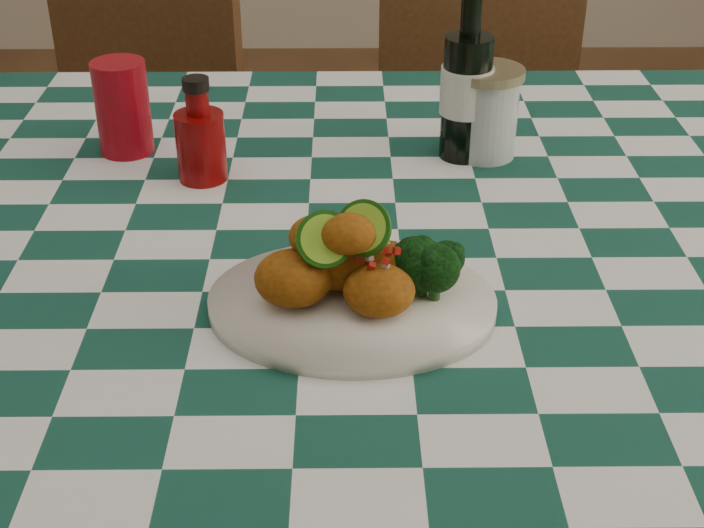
{
  "coord_description": "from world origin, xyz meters",
  "views": [
    {
      "loc": [
        0.04,
        -0.97,
        1.32
      ],
      "look_at": [
        0.05,
        -0.17,
        0.84
      ],
      "focal_mm": 50.0,
      "sensor_mm": 36.0,
      "label": 1
    }
  ],
  "objects_px": {
    "mason_jar": "(486,112)",
    "beer_bottle": "(468,71)",
    "plate": "(352,304)",
    "ketchup_bottle": "(200,130)",
    "wooden_chair_left": "(121,203)",
    "dining_table": "(314,488)",
    "fried_chicken_pile": "(348,256)",
    "red_tumbler": "(123,107)",
    "wooden_chair_right": "(466,228)"
  },
  "relations": [
    {
      "from": "plate",
      "to": "beer_bottle",
      "type": "relative_size",
      "value": 1.23
    },
    {
      "from": "mason_jar",
      "to": "beer_bottle",
      "type": "relative_size",
      "value": 0.51
    },
    {
      "from": "red_tumbler",
      "to": "beer_bottle",
      "type": "height_order",
      "value": "beer_bottle"
    },
    {
      "from": "wooden_chair_left",
      "to": "fried_chicken_pile",
      "type": "bearing_deg",
      "value": -48.32
    },
    {
      "from": "plate",
      "to": "red_tumbler",
      "type": "relative_size",
      "value": 2.31
    },
    {
      "from": "beer_bottle",
      "to": "wooden_chair_left",
      "type": "height_order",
      "value": "beer_bottle"
    },
    {
      "from": "fried_chicken_pile",
      "to": "beer_bottle",
      "type": "bearing_deg",
      "value": 67.68
    },
    {
      "from": "fried_chicken_pile",
      "to": "ketchup_bottle",
      "type": "relative_size",
      "value": 1.09
    },
    {
      "from": "dining_table",
      "to": "beer_bottle",
      "type": "height_order",
      "value": "beer_bottle"
    },
    {
      "from": "plate",
      "to": "beer_bottle",
      "type": "height_order",
      "value": "beer_bottle"
    },
    {
      "from": "wooden_chair_right",
      "to": "fried_chicken_pile",
      "type": "bearing_deg",
      "value": -97.01
    },
    {
      "from": "beer_bottle",
      "to": "fried_chicken_pile",
      "type": "bearing_deg",
      "value": -112.32
    },
    {
      "from": "dining_table",
      "to": "wooden_chair_right",
      "type": "distance_m",
      "value": 0.73
    },
    {
      "from": "ketchup_bottle",
      "to": "mason_jar",
      "type": "bearing_deg",
      "value": 10.84
    },
    {
      "from": "mason_jar",
      "to": "beer_bottle",
      "type": "xyz_separation_m",
      "value": [
        -0.03,
        -0.0,
        0.06
      ]
    },
    {
      "from": "plate",
      "to": "fried_chicken_pile",
      "type": "xyz_separation_m",
      "value": [
        -0.0,
        0.0,
        0.05
      ]
    },
    {
      "from": "dining_table",
      "to": "wooden_chair_right",
      "type": "xyz_separation_m",
      "value": [
        0.28,
        0.68,
        0.02
      ]
    },
    {
      "from": "mason_jar",
      "to": "wooden_chair_left",
      "type": "distance_m",
      "value": 0.93
    },
    {
      "from": "fried_chicken_pile",
      "to": "ketchup_bottle",
      "type": "bearing_deg",
      "value": 120.57
    },
    {
      "from": "plate",
      "to": "wooden_chair_left",
      "type": "xyz_separation_m",
      "value": [
        -0.45,
        0.92,
        -0.36
      ]
    },
    {
      "from": "red_tumbler",
      "to": "dining_table",
      "type": "bearing_deg",
      "value": -41.88
    },
    {
      "from": "plate",
      "to": "wooden_chair_left",
      "type": "relative_size",
      "value": 0.33
    },
    {
      "from": "dining_table",
      "to": "mason_jar",
      "type": "height_order",
      "value": "mason_jar"
    },
    {
      "from": "mason_jar",
      "to": "beer_bottle",
      "type": "height_order",
      "value": "beer_bottle"
    },
    {
      "from": "plate",
      "to": "fried_chicken_pile",
      "type": "bearing_deg",
      "value": 180.0
    },
    {
      "from": "red_tumbler",
      "to": "beer_bottle",
      "type": "bearing_deg",
      "value": -2.43
    },
    {
      "from": "ketchup_bottle",
      "to": "mason_jar",
      "type": "distance_m",
      "value": 0.36
    },
    {
      "from": "dining_table",
      "to": "plate",
      "type": "bearing_deg",
      "value": -73.81
    },
    {
      "from": "fried_chicken_pile",
      "to": "wooden_chair_right",
      "type": "height_order",
      "value": "fried_chicken_pile"
    },
    {
      "from": "wooden_chair_left",
      "to": "wooden_chair_right",
      "type": "distance_m",
      "value": 0.68
    },
    {
      "from": "wooden_chair_left",
      "to": "ketchup_bottle",
      "type": "bearing_deg",
      "value": -50.86
    },
    {
      "from": "plate",
      "to": "ketchup_bottle",
      "type": "bearing_deg",
      "value": 121.04
    },
    {
      "from": "red_tumbler",
      "to": "wooden_chair_right",
      "type": "distance_m",
      "value": 0.81
    },
    {
      "from": "plate",
      "to": "beer_bottle",
      "type": "xyz_separation_m",
      "value": [
        0.15,
        0.37,
        0.11
      ]
    },
    {
      "from": "beer_bottle",
      "to": "dining_table",
      "type": "bearing_deg",
      "value": -134.65
    },
    {
      "from": "ketchup_bottle",
      "to": "mason_jar",
      "type": "xyz_separation_m",
      "value": [
        0.36,
        0.07,
        -0.01
      ]
    },
    {
      "from": "dining_table",
      "to": "mason_jar",
      "type": "xyz_separation_m",
      "value": [
        0.22,
        0.2,
        0.45
      ]
    },
    {
      "from": "red_tumbler",
      "to": "wooden_chair_right",
      "type": "relative_size",
      "value": 0.15
    },
    {
      "from": "red_tumbler",
      "to": "mason_jar",
      "type": "relative_size",
      "value": 1.04
    },
    {
      "from": "dining_table",
      "to": "fried_chicken_pile",
      "type": "bearing_deg",
      "value": -74.88
    },
    {
      "from": "red_tumbler",
      "to": "wooden_chair_left",
      "type": "bearing_deg",
      "value": 106.16
    },
    {
      "from": "plate",
      "to": "dining_table",
      "type": "bearing_deg",
      "value": 106.19
    },
    {
      "from": "plate",
      "to": "wooden_chair_right",
      "type": "bearing_deg",
      "value": 74.94
    },
    {
      "from": "dining_table",
      "to": "red_tumbler",
      "type": "relative_size",
      "value": 13.67
    },
    {
      "from": "plate",
      "to": "ketchup_bottle",
      "type": "relative_size",
      "value": 2.15
    },
    {
      "from": "dining_table",
      "to": "beer_bottle",
      "type": "relative_size",
      "value": 7.25
    },
    {
      "from": "dining_table",
      "to": "red_tumbler",
      "type": "bearing_deg",
      "value": 138.12
    },
    {
      "from": "ketchup_bottle",
      "to": "mason_jar",
      "type": "relative_size",
      "value": 1.12
    },
    {
      "from": "ketchup_bottle",
      "to": "beer_bottle",
      "type": "distance_m",
      "value": 0.34
    },
    {
      "from": "ketchup_bottle",
      "to": "wooden_chair_left",
      "type": "xyz_separation_m",
      "value": [
        -0.27,
        0.62,
        -0.42
      ]
    }
  ]
}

